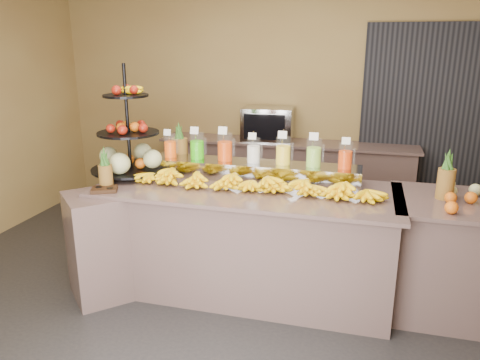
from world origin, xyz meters
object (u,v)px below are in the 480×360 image
at_px(pitcher_tray, 253,170).
at_px(oven_warmer, 268,124).
at_px(banana_heap, 251,180).
at_px(condiment_caddy, 104,190).
at_px(fruit_stand, 134,148).
at_px(right_fruit_pile, 469,197).

relative_size(pitcher_tray, oven_warmer, 3.07).
bearing_deg(pitcher_tray, banana_heap, -79.80).
relative_size(pitcher_tray, condiment_caddy, 9.19).
height_order(pitcher_tray, condiment_caddy, pitcher_tray).
xyz_separation_m(fruit_stand, condiment_caddy, (-0.02, -0.51, -0.23)).
bearing_deg(oven_warmer, fruit_stand, -117.61).
height_order(fruit_stand, condiment_caddy, fruit_stand).
height_order(banana_heap, condiment_caddy, banana_heap).
relative_size(pitcher_tray, banana_heap, 0.89).
bearing_deg(oven_warmer, right_fruit_pile, -48.66).
height_order(pitcher_tray, banana_heap, banana_heap).
bearing_deg(condiment_caddy, fruit_stand, 87.92).
xyz_separation_m(pitcher_tray, oven_warmer, (-0.22, 1.67, 0.13)).
bearing_deg(condiment_caddy, pitcher_tray, 31.68).
bearing_deg(banana_heap, right_fruit_pile, 0.43).
bearing_deg(fruit_stand, condiment_caddy, -108.18).
height_order(fruit_stand, right_fruit_pile, fruit_stand).
bearing_deg(fruit_stand, right_fruit_pile, -18.91).
xyz_separation_m(pitcher_tray, banana_heap, (0.05, -0.30, -0.00)).
distance_m(pitcher_tray, oven_warmer, 1.69).
bearing_deg(right_fruit_pile, fruit_stand, 177.19).
height_order(banana_heap, oven_warmer, oven_warmer).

